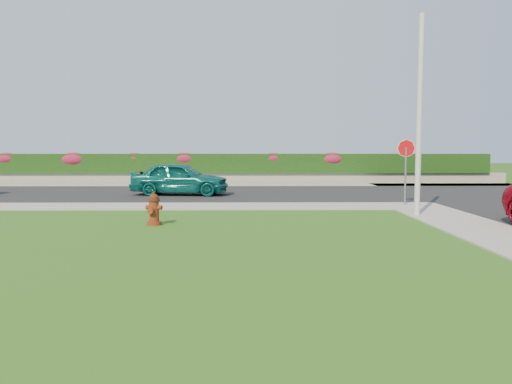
{
  "coord_description": "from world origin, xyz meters",
  "views": [
    {
      "loc": [
        1.34,
        -8.1,
        2.01
      ],
      "look_at": [
        1.48,
        4.55,
        0.9
      ],
      "focal_mm": 35.0,
      "sensor_mm": 36.0,
      "label": 1
    }
  ],
  "objects_px": {
    "sedan_teal": "(180,178)",
    "utility_pole": "(419,116)",
    "stop_sign": "(406,157)",
    "fire_hydrant": "(154,209)"
  },
  "relations": [
    {
      "from": "sedan_teal",
      "to": "utility_pole",
      "type": "relative_size",
      "value": 0.7
    },
    {
      "from": "utility_pole",
      "to": "stop_sign",
      "type": "bearing_deg",
      "value": 79.78
    },
    {
      "from": "fire_hydrant",
      "to": "utility_pole",
      "type": "relative_size",
      "value": 0.15
    },
    {
      "from": "fire_hydrant",
      "to": "sedan_teal",
      "type": "distance_m",
      "value": 8.18
    },
    {
      "from": "fire_hydrant",
      "to": "utility_pole",
      "type": "xyz_separation_m",
      "value": [
        7.47,
        1.62,
        2.52
      ]
    },
    {
      "from": "sedan_teal",
      "to": "utility_pole",
      "type": "xyz_separation_m",
      "value": [
        7.93,
        -6.54,
        2.2
      ]
    },
    {
      "from": "fire_hydrant",
      "to": "stop_sign",
      "type": "distance_m",
      "value": 9.18
    },
    {
      "from": "sedan_teal",
      "to": "stop_sign",
      "type": "height_order",
      "value": "stop_sign"
    },
    {
      "from": "utility_pole",
      "to": "stop_sign",
      "type": "xyz_separation_m",
      "value": [
        0.5,
        2.76,
        -1.22
      ]
    },
    {
      "from": "fire_hydrant",
      "to": "utility_pole",
      "type": "bearing_deg",
      "value": 28.95
    }
  ]
}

